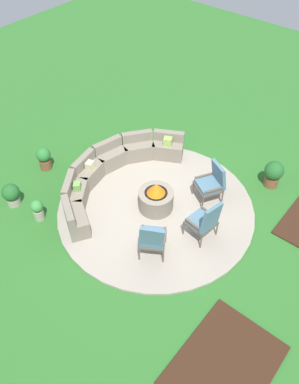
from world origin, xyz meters
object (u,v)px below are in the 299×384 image
object	(u,v)px
fire_pit	(156,198)
potted_plant_2	(274,173)
lounge_chair_back_left	(212,182)
curved_stone_bench	(111,171)
lounge_chair_front_left	(152,238)
potted_plant_1	(11,194)
lounge_chair_front_right	(205,220)
potted_plant_0	(38,209)
potted_plant_3	(44,158)

from	to	relation	value
fire_pit	potted_plant_2	size ratio (longest dim) A/B	1.14
potted_plant_2	lounge_chair_back_left	bearing A→B (deg)	147.20
curved_stone_bench	lounge_chair_back_left	distance (m)	2.58
lounge_chair_front_left	potted_plant_1	bearing A→B (deg)	162.31
fire_pit	potted_plant_2	distance (m)	3.11
potted_plant_1	potted_plant_2	bearing A→B (deg)	-44.50
potted_plant_2	potted_plant_1	bearing A→B (deg)	135.50
curved_stone_bench	lounge_chair_front_right	world-z (taller)	lounge_chair_front_right
lounge_chair_front_left	potted_plant_1	distance (m)	3.77
potted_plant_0	potted_plant_1	xyz separation A→B (m)	(-0.10, 0.87, 0.02)
fire_pit	lounge_chair_back_left	bearing A→B (deg)	-36.99
lounge_chair_front_right	lounge_chair_back_left	distance (m)	1.27
lounge_chair_front_right	lounge_chair_back_left	world-z (taller)	lounge_chair_front_right
potted_plant_2	potted_plant_0	bearing A→B (deg)	140.85
lounge_chair_back_left	lounge_chair_front_right	bearing A→B (deg)	145.93
lounge_chair_front_left	potted_plant_1	world-z (taller)	lounge_chair_front_left
lounge_chair_front_left	potted_plant_0	world-z (taller)	lounge_chair_front_left
lounge_chair_back_left	potted_plant_0	world-z (taller)	lounge_chair_back_left
fire_pit	lounge_chair_front_right	size ratio (longest dim) A/B	0.76
fire_pit	curved_stone_bench	size ratio (longest dim) A/B	0.20
curved_stone_bench	potted_plant_2	xyz separation A→B (m)	(2.53, -3.26, 0.05)
potted_plant_0	potted_plant_2	xyz separation A→B (m)	(4.57, -3.72, 0.11)
lounge_chair_front_left	potted_plant_1	size ratio (longest dim) A/B	1.82
fire_pit	lounge_chair_front_right	world-z (taller)	lounge_chair_front_right
lounge_chair_front_left	potted_plant_2	xyz separation A→B (m)	(3.70, -0.96, -0.21)
potted_plant_1	potted_plant_3	xyz separation A→B (m)	(1.38, 0.43, 0.02)
fire_pit	potted_plant_2	bearing A→B (deg)	-34.67
fire_pit	lounge_chair_front_right	xyz separation A→B (m)	(-0.03, -1.40, 0.25)
lounge_chair_front_left	potted_plant_3	distance (m)	4.09
curved_stone_bench	potted_plant_3	size ratio (longest dim) A/B	6.35
potted_plant_1	potted_plant_2	world-z (taller)	potted_plant_2
potted_plant_1	potted_plant_3	bearing A→B (deg)	17.21
fire_pit	lounge_chair_back_left	size ratio (longest dim) A/B	0.80
lounge_chair_front_left	lounge_chair_front_right	size ratio (longest dim) A/B	1.00
fire_pit	lounge_chair_front_left	size ratio (longest dim) A/B	0.76
lounge_chair_back_left	potted_plant_3	world-z (taller)	lounge_chair_back_left
lounge_chair_front_right	potted_plant_3	size ratio (longest dim) A/B	1.71
potted_plant_2	fire_pit	bearing A→B (deg)	145.33
curved_stone_bench	lounge_chair_back_left	bearing A→B (deg)	-64.95
fire_pit	lounge_chair_back_left	distance (m)	1.41
lounge_chair_back_left	potted_plant_0	bearing A→B (deg)	78.13
potted_plant_0	lounge_chair_back_left	bearing A→B (deg)	-41.75
potted_plant_2	potted_plant_3	bearing A→B (deg)	123.27
potted_plant_3	lounge_chair_front_left	bearing A→B (deg)	-95.71
potted_plant_2	potted_plant_3	world-z (taller)	potted_plant_2
potted_plant_1	potted_plant_2	xyz separation A→B (m)	(4.67, -4.59, 0.08)
curved_stone_bench	potted_plant_3	xyz separation A→B (m)	(-0.76, 1.76, -0.01)
fire_pit	curved_stone_bench	world-z (taller)	fire_pit
fire_pit	lounge_chair_front_left	bearing A→B (deg)	-144.35
fire_pit	potted_plant_2	xyz separation A→B (m)	(2.56, -1.77, 0.04)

